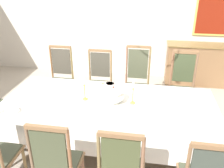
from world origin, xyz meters
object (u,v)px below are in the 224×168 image
(chair_south_b, at_px, (57,162))
(candlestick_west, at_px, (85,91))
(chair_north_a, at_px, (60,77))
(bowl_near_left, at_px, (11,111))
(dining_table, at_px, (108,106))
(sideboard, at_px, (199,64))
(soup_tureen, at_px, (113,94))
(bowl_far_left, at_px, (202,127))
(chair_north_b, at_px, (99,80))
(chair_north_d, at_px, (183,85))
(spoon_primary, at_px, (4,110))
(spoon_secondary, at_px, (103,84))
(candlestick_east, at_px, (133,95))
(bowl_near_right, at_px, (110,84))
(chair_north_c, at_px, (137,81))

(chair_south_b, bearing_deg, candlestick_west, 88.32)
(chair_north_a, height_order, bowl_near_left, chair_north_a)
(dining_table, bearing_deg, sideboard, 57.32)
(soup_tureen, bearing_deg, bowl_far_left, -21.95)
(sideboard, bearing_deg, bowl_far_left, 81.18)
(chair_north_b, xyz_separation_m, bowl_near_left, (-0.78, -1.48, 0.19))
(soup_tureen, xyz_separation_m, candlestick_west, (-0.39, 0.00, 0.02))
(chair_north_d, xyz_separation_m, candlestick_west, (-1.40, -1.01, 0.28))
(spoon_primary, bearing_deg, chair_north_d, 49.21)
(dining_table, height_order, spoon_secondary, spoon_secondary)
(chair_north_a, relative_size, spoon_secondary, 6.44)
(chair_north_d, height_order, candlestick_east, chair_north_d)
(chair_north_a, bearing_deg, chair_north_d, -179.96)
(chair_north_a, distance_m, candlestick_west, 1.29)
(dining_table, height_order, soup_tureen, soup_tureen)
(candlestick_west, xyz_separation_m, bowl_near_right, (0.26, 0.49, -0.11))
(chair_north_d, bearing_deg, candlestick_west, 35.88)
(sideboard, bearing_deg, soup_tureen, 58.42)
(chair_south_b, xyz_separation_m, chair_north_d, (1.43, 2.02, 0.02))
(chair_south_b, xyz_separation_m, bowl_far_left, (1.48, 0.58, 0.19))
(candlestick_west, bearing_deg, chair_north_b, 91.68)
(chair_south_b, xyz_separation_m, sideboard, (1.93, 3.47, -0.11))
(dining_table, bearing_deg, chair_north_a, 136.61)
(candlestick_east, bearing_deg, chair_north_b, 123.74)
(dining_table, distance_m, chair_north_c, 1.07)
(chair_north_b, bearing_deg, candlestick_west, 91.68)
(chair_north_b, relative_size, candlestick_east, 3.29)
(chair_north_c, height_order, candlestick_east, chair_north_c)
(chair_north_d, distance_m, bowl_near_left, 2.67)
(spoon_primary, bearing_deg, chair_north_a, 100.18)
(sideboard, bearing_deg, chair_south_b, 60.92)
(chair_north_c, bearing_deg, dining_table, 72.96)
(bowl_far_left, distance_m, sideboard, 2.94)
(chair_north_a, relative_size, candlestick_east, 3.39)
(chair_north_a, xyz_separation_m, spoon_secondary, (0.89, -0.50, 0.16))
(chair_north_b, distance_m, candlestick_west, 1.06)
(bowl_near_left, xyz_separation_m, sideboard, (2.71, 2.93, -0.31))
(chair_north_c, distance_m, chair_north_d, 0.77)
(chair_north_b, xyz_separation_m, sideboard, (1.93, 1.45, -0.12))
(chair_south_b, bearing_deg, dining_table, 70.77)
(dining_table, bearing_deg, chair_north_c, 72.96)
(chair_north_d, bearing_deg, chair_south_b, 54.73)
(chair_north_d, bearing_deg, sideboard, -109.00)
(bowl_far_left, relative_size, spoon_secondary, 1.02)
(dining_table, relative_size, candlestick_west, 8.39)
(chair_south_b, distance_m, candlestick_west, 1.06)
(chair_north_b, bearing_deg, spoon_primary, 58.29)
(chair_south_b, height_order, bowl_near_left, chair_south_b)
(dining_table, xyz_separation_m, chair_north_d, (1.08, 1.01, -0.08))
(soup_tureen, bearing_deg, chair_north_c, 76.41)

